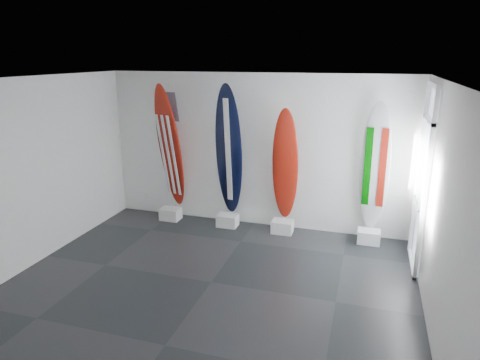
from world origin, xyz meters
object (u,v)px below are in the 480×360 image
(surfboard_usa, at_px, (170,147))
(surfboard_swiss, at_px, (285,165))
(surfboard_navy, at_px, (229,151))
(surfboard_italy, at_px, (375,167))

(surfboard_usa, height_order, surfboard_swiss, surfboard_usa)
(surfboard_usa, height_order, surfboard_navy, surfboard_navy)
(surfboard_italy, bearing_deg, surfboard_navy, -171.41)
(surfboard_navy, xyz_separation_m, surfboard_swiss, (1.12, 0.00, -0.21))
(surfboard_usa, bearing_deg, surfboard_navy, 17.32)
(surfboard_navy, distance_m, surfboard_swiss, 1.14)
(surfboard_navy, relative_size, surfboard_italy, 1.11)
(surfboard_navy, height_order, surfboard_italy, surfboard_navy)
(surfboard_usa, xyz_separation_m, surfboard_italy, (3.98, 0.00, -0.11))
(surfboard_navy, bearing_deg, surfboard_italy, 12.14)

